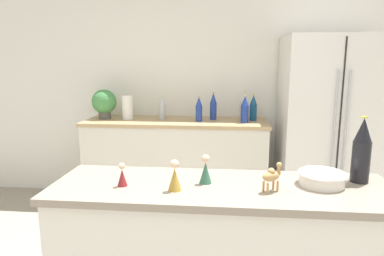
{
  "coord_description": "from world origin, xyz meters",
  "views": [
    {
      "loc": [
        0.26,
        -1.12,
        1.52
      ],
      "look_at": [
        0.01,
        1.42,
        1.04
      ],
      "focal_mm": 32.0,
      "sensor_mm": 36.0,
      "label": 1
    }
  ],
  "objects": [
    {
      "name": "refrigerator",
      "position": [
        1.27,
        2.33,
        0.89
      ],
      "size": [
        0.91,
        0.73,
        1.78
      ],
      "color": "silver",
      "rests_on": "ground_plane"
    },
    {
      "name": "back_bottle_1",
      "position": [
        0.13,
        2.47,
        1.07
      ],
      "size": [
        0.07,
        0.07,
        0.29
      ],
      "color": "navy",
      "rests_on": "back_counter"
    },
    {
      "name": "potted_plant",
      "position": [
        -1.04,
        2.42,
        1.11
      ],
      "size": [
        0.26,
        0.26,
        0.32
      ],
      "color": "#595451",
      "rests_on": "back_counter"
    },
    {
      "name": "fruit_bowl",
      "position": [
        0.72,
        0.5,
        0.98
      ],
      "size": [
        0.23,
        0.23,
        0.07
      ],
      "color": "white",
      "rests_on": "bar_counter"
    },
    {
      "name": "wise_man_figurine_blue",
      "position": [
        0.03,
        0.36,
        1.01
      ],
      "size": [
        0.06,
        0.06,
        0.15
      ],
      "color": "#B28933",
      "rests_on": "bar_counter"
    },
    {
      "name": "wine_bottle",
      "position": [
        0.92,
        0.57,
        1.1
      ],
      "size": [
        0.09,
        0.09,
        0.33
      ],
      "color": "black",
      "rests_on": "bar_counter"
    },
    {
      "name": "paper_towel_roll",
      "position": [
        -0.78,
        2.4,
        1.06
      ],
      "size": [
        0.11,
        0.11,
        0.25
      ],
      "color": "white",
      "rests_on": "back_counter"
    },
    {
      "name": "back_bottle_0",
      "position": [
        0.54,
        2.45,
        1.07
      ],
      "size": [
        0.07,
        0.07,
        0.28
      ],
      "color": "navy",
      "rests_on": "back_counter"
    },
    {
      "name": "camel_figurine",
      "position": [
        0.47,
        0.39,
        1.02
      ],
      "size": [
        0.1,
        0.09,
        0.13
      ],
      "color": "tan",
      "rests_on": "bar_counter"
    },
    {
      "name": "back_counter",
      "position": [
        -0.26,
        2.4,
        0.47
      ],
      "size": [
        1.91,
        0.63,
        0.93
      ],
      "color": "silver",
      "rests_on": "ground_plane"
    },
    {
      "name": "back_bottle_4",
      "position": [
        0.44,
        2.48,
        1.08
      ],
      "size": [
        0.07,
        0.07,
        0.31
      ],
      "color": "#B2B7BC",
      "rests_on": "back_counter"
    },
    {
      "name": "back_bottle_3",
      "position": [
        -0.42,
        2.45,
        1.05
      ],
      "size": [
        0.07,
        0.07,
        0.25
      ],
      "color": "#B2B7BC",
      "rests_on": "back_counter"
    },
    {
      "name": "wall_back",
      "position": [
        0.0,
        2.73,
        1.27
      ],
      "size": [
        8.0,
        0.06,
        2.55
      ],
      "color": "white",
      "rests_on": "ground_plane"
    },
    {
      "name": "back_bottle_2",
      "position": [
        -0.01,
        2.35,
        1.06
      ],
      "size": [
        0.07,
        0.07,
        0.26
      ],
      "color": "navy",
      "rests_on": "back_counter"
    },
    {
      "name": "wise_man_figurine_crimson",
      "position": [
        0.16,
        0.48,
        1.01
      ],
      "size": [
        0.06,
        0.06,
        0.14
      ],
      "color": "#33664C",
      "rests_on": "bar_counter"
    },
    {
      "name": "back_bottle_5",
      "position": [
        0.45,
        2.32,
        1.07
      ],
      "size": [
        0.08,
        0.08,
        0.28
      ],
      "color": "navy",
      "rests_on": "back_counter"
    },
    {
      "name": "wise_man_figurine_purple",
      "position": [
        -0.23,
        0.4,
        0.99
      ],
      "size": [
        0.05,
        0.05,
        0.11
      ],
      "color": "maroon",
      "rests_on": "bar_counter"
    }
  ]
}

